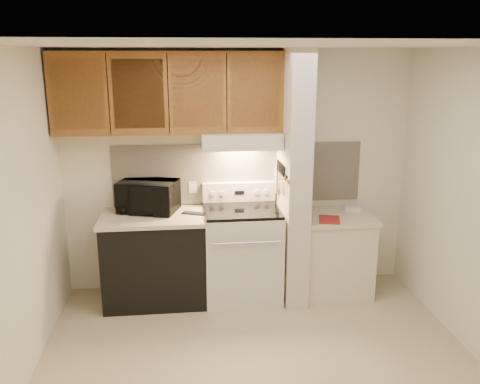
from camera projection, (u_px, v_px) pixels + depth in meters
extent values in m
plane|color=#C7B791|center=(258.00, 359.00, 4.20)|extent=(3.60, 3.60, 0.00)
plane|color=white|center=(261.00, 45.00, 3.55)|extent=(3.60, 3.60, 0.00)
cube|color=white|center=(238.00, 172.00, 5.32)|extent=(3.60, 2.50, 0.02)
cube|color=white|center=(14.00, 224.00, 3.68)|extent=(0.02, 3.00, 2.50)
cube|color=beige|center=(238.00, 173.00, 5.31)|extent=(2.60, 0.02, 0.63)
cube|color=silver|center=(242.00, 254.00, 5.19)|extent=(0.76, 0.65, 0.92)
cube|color=black|center=(246.00, 263.00, 4.88)|extent=(0.50, 0.01, 0.30)
cylinder|color=silver|center=(246.00, 243.00, 4.78)|extent=(0.65, 0.02, 0.02)
cube|color=black|center=(242.00, 210.00, 5.07)|extent=(0.74, 0.64, 0.03)
cube|color=silver|center=(239.00, 192.00, 5.31)|extent=(0.76, 0.08, 0.20)
cube|color=black|center=(239.00, 193.00, 5.27)|extent=(0.10, 0.01, 0.04)
cylinder|color=silver|center=(213.00, 194.00, 5.24)|extent=(0.05, 0.02, 0.05)
cylinder|color=silver|center=(222.00, 193.00, 5.25)|extent=(0.05, 0.02, 0.05)
cylinder|color=silver|center=(257.00, 192.00, 5.29)|extent=(0.05, 0.02, 0.05)
cylinder|color=silver|center=(266.00, 192.00, 5.30)|extent=(0.05, 0.02, 0.05)
cube|color=black|center=(155.00, 260.00, 5.11)|extent=(1.00, 0.63, 0.87)
cube|color=beige|center=(153.00, 217.00, 4.99)|extent=(1.04, 0.67, 0.04)
cube|color=black|center=(194.00, 213.00, 5.02)|extent=(0.24, 0.15, 0.02)
cylinder|color=#2D696B|center=(159.00, 203.00, 5.19)|extent=(0.12, 0.12, 0.11)
cube|color=beige|center=(193.00, 188.00, 5.28)|extent=(0.08, 0.01, 0.12)
imported|color=black|center=(148.00, 196.00, 5.08)|extent=(0.65, 0.53, 0.31)
cube|color=beige|center=(293.00, 178.00, 5.03)|extent=(0.22, 0.70, 2.50)
cube|color=brown|center=(282.00, 174.00, 5.01)|extent=(0.01, 0.70, 0.04)
cube|color=black|center=(282.00, 173.00, 4.96)|extent=(0.02, 0.42, 0.04)
cube|color=silver|center=(284.00, 187.00, 4.82)|extent=(0.01, 0.03, 0.16)
cylinder|color=black|center=(284.00, 171.00, 4.79)|extent=(0.02, 0.02, 0.10)
cube|color=silver|center=(282.00, 186.00, 4.91)|extent=(0.01, 0.04, 0.18)
cylinder|color=black|center=(283.00, 170.00, 4.86)|extent=(0.02, 0.02, 0.10)
cube|color=silver|center=(281.00, 185.00, 4.99)|extent=(0.01, 0.04, 0.20)
cylinder|color=black|center=(281.00, 168.00, 4.93)|extent=(0.02, 0.02, 0.10)
cube|color=silver|center=(279.00, 181.00, 5.06)|extent=(0.01, 0.04, 0.16)
cylinder|color=black|center=(280.00, 166.00, 5.01)|extent=(0.02, 0.02, 0.10)
cube|color=silver|center=(278.00, 180.00, 5.13)|extent=(0.01, 0.04, 0.18)
cylinder|color=black|center=(278.00, 164.00, 5.10)|extent=(0.02, 0.02, 0.10)
cube|color=gray|center=(277.00, 180.00, 5.20)|extent=(0.03, 0.11, 0.26)
cube|color=beige|center=(334.00, 256.00, 5.30)|extent=(0.70, 0.60, 0.81)
cube|color=beige|center=(336.00, 217.00, 5.19)|extent=(0.74, 0.64, 0.04)
cube|color=#A12620|center=(329.00, 220.00, 5.03)|extent=(0.27, 0.32, 0.01)
cube|color=white|center=(353.00, 209.00, 5.33)|extent=(0.18, 0.14, 0.04)
cube|color=beige|center=(241.00, 140.00, 5.01)|extent=(0.78, 0.44, 0.15)
cube|color=beige|center=(243.00, 148.00, 4.82)|extent=(0.78, 0.04, 0.06)
cube|color=brown|center=(169.00, 93.00, 4.86)|extent=(2.18, 0.33, 0.77)
cube|color=brown|center=(78.00, 95.00, 4.61)|extent=(0.46, 0.01, 0.63)
cube|color=black|center=(108.00, 94.00, 4.64)|extent=(0.01, 0.01, 0.73)
cube|color=brown|center=(138.00, 94.00, 4.67)|extent=(0.46, 0.01, 0.63)
cube|color=black|center=(168.00, 94.00, 4.70)|extent=(0.01, 0.01, 0.73)
cube|color=brown|center=(198.00, 94.00, 4.73)|extent=(0.46, 0.01, 0.63)
cube|color=black|center=(227.00, 93.00, 4.76)|extent=(0.01, 0.01, 0.73)
cube|color=brown|center=(255.00, 93.00, 4.79)|extent=(0.46, 0.01, 0.63)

